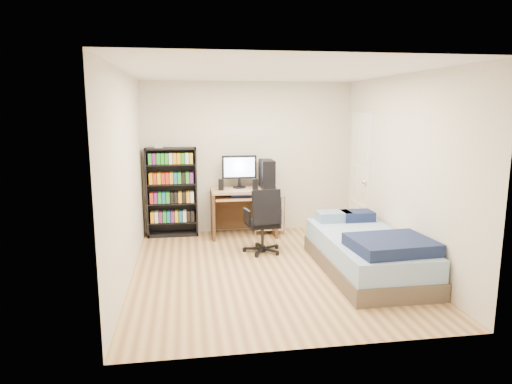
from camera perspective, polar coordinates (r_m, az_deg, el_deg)
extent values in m
cube|color=tan|center=(6.02, 1.72, -9.84)|extent=(3.50, 4.00, 0.04)
cube|color=white|center=(5.67, 1.87, 15.02)|extent=(3.50, 4.00, 0.04)
cube|color=beige|center=(7.69, -0.98, 4.34)|extent=(3.50, 0.04, 2.50)
cube|color=beige|center=(3.77, 7.43, -2.16)|extent=(3.50, 0.04, 2.50)
cube|color=beige|center=(5.66, -16.12, 1.73)|extent=(0.04, 4.00, 2.50)
cube|color=beige|center=(6.28, 17.90, 2.46)|extent=(0.04, 4.00, 2.50)
cube|color=black|center=(7.52, -10.46, -0.03)|extent=(0.81, 0.27, 1.45)
cube|color=black|center=(7.62, -10.34, -3.71)|extent=(0.76, 0.25, 0.02)
cube|color=red|center=(7.59, -10.37, -2.96)|extent=(0.70, 0.22, 0.17)
cube|color=black|center=(7.55, -10.42, -1.38)|extent=(0.76, 0.25, 0.02)
cube|color=#166DA0|center=(7.52, -10.45, -0.62)|extent=(0.70, 0.22, 0.17)
cube|color=black|center=(7.49, -10.50, 0.99)|extent=(0.76, 0.25, 0.02)
cube|color=gold|center=(7.47, -10.53, 1.76)|extent=(0.70, 0.22, 0.17)
cube|color=black|center=(7.45, -10.58, 3.39)|extent=(0.76, 0.25, 0.02)
cube|color=green|center=(7.43, -10.61, 4.17)|extent=(0.70, 0.22, 0.17)
cube|color=silver|center=(7.43, -12.05, 5.65)|extent=(0.13, 0.11, 0.06)
cube|color=#A67D55|center=(7.37, -1.59, 0.23)|extent=(1.04, 0.57, 0.04)
cube|color=#34251C|center=(7.41, -5.42, -2.85)|extent=(0.04, 0.57, 0.74)
cube|color=#34251C|center=(7.53, 2.20, -2.59)|extent=(0.04, 0.57, 0.74)
cube|color=#34251C|center=(7.70, -1.83, -2.13)|extent=(1.00, 0.03, 0.68)
cube|color=#A67D55|center=(7.31, -1.50, -0.69)|extent=(0.94, 0.47, 0.03)
cube|color=black|center=(7.28, -1.48, -0.52)|extent=(0.46, 0.16, 0.03)
cube|color=black|center=(7.42, -2.12, 3.14)|extent=(0.56, 0.05, 0.37)
cube|color=silver|center=(7.39, -2.09, 3.11)|extent=(0.50, 0.01, 0.31)
cube|color=black|center=(7.44, 1.37, 2.27)|extent=(0.21, 0.44, 0.46)
cube|color=black|center=(7.27, -4.39, 0.93)|extent=(0.08, 0.08, 0.18)
cube|color=black|center=(7.28, -0.11, 0.97)|extent=(0.08, 0.08, 0.18)
cylinder|color=black|center=(6.65, 0.81, -5.51)|extent=(0.04, 0.04, 0.34)
cube|color=black|center=(6.60, 0.81, -3.96)|extent=(0.48, 0.48, 0.07)
cube|color=black|center=(6.36, 1.35, -1.90)|extent=(0.42, 0.19, 0.49)
cube|color=black|center=(6.51, -1.12, -3.05)|extent=(0.07, 0.27, 0.19)
cube|color=black|center=(6.64, 2.71, -2.78)|extent=(0.07, 0.27, 0.19)
cylinder|color=silver|center=(7.43, -0.06, -3.10)|extent=(0.02, 0.02, 0.65)
cylinder|color=silver|center=(7.48, 3.59, -3.01)|extent=(0.02, 0.02, 0.65)
cylinder|color=silver|center=(7.75, -0.29, -2.52)|extent=(0.02, 0.02, 0.65)
cylinder|color=silver|center=(7.81, 3.21, -2.44)|extent=(0.02, 0.02, 0.65)
cube|color=silver|center=(7.67, 1.61, -4.46)|extent=(0.50, 0.37, 0.02)
cube|color=silver|center=(7.60, 1.62, -2.42)|extent=(0.50, 0.37, 0.02)
cube|color=silver|center=(7.55, 1.63, -0.41)|extent=(0.50, 0.37, 0.02)
cube|color=#AC1828|center=(7.53, 1.63, 0.22)|extent=(0.22, 0.27, 0.15)
cube|color=brown|center=(6.08, 13.52, -8.69)|extent=(1.06, 2.12, 0.21)
cube|color=#8DB4D2|center=(6.00, 13.62, -6.59)|extent=(1.02, 2.07, 0.25)
cube|color=#151F43|center=(5.46, 16.54, -6.35)|extent=(0.95, 0.80, 0.15)
cube|color=#97B9D6|center=(6.66, 9.67, -3.00)|extent=(0.48, 0.32, 0.14)
cube|color=#151F43|center=(6.76, 12.54, -2.91)|extent=(0.44, 0.32, 0.14)
cube|color=#3B2112|center=(5.92, 13.87, -5.48)|extent=(0.30, 0.23, 0.02)
cube|color=white|center=(7.51, 12.90, 2.01)|extent=(0.05, 0.80, 2.00)
sphere|color=silver|center=(7.21, 13.41, 1.24)|extent=(0.08, 0.08, 0.08)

